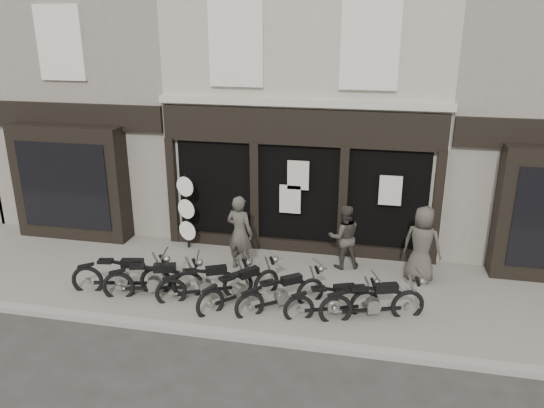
% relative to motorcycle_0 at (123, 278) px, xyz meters
% --- Properties ---
extents(ground_plane, '(90.00, 90.00, 0.00)m').
position_rel_motorcycle_0_xyz_m(ground_plane, '(3.51, 0.11, -0.44)').
color(ground_plane, '#2D2B28').
rests_on(ground_plane, ground).
extents(pavement, '(30.00, 4.20, 0.12)m').
position_rel_motorcycle_0_xyz_m(pavement, '(3.51, 1.01, -0.38)').
color(pavement, slate).
rests_on(pavement, ground_plane).
extents(kerb, '(30.00, 0.25, 0.13)m').
position_rel_motorcycle_0_xyz_m(kerb, '(3.51, -1.14, -0.37)').
color(kerb, gray).
rests_on(kerb, ground_plane).
extents(central_building, '(7.30, 6.22, 8.34)m').
position_rel_motorcycle_0_xyz_m(central_building, '(3.51, 6.06, 3.64)').
color(central_building, '#B0A897').
rests_on(central_building, ground).
extents(neighbour_left, '(5.60, 6.73, 8.34)m').
position_rel_motorcycle_0_xyz_m(neighbour_left, '(-2.84, 6.01, 3.60)').
color(neighbour_left, gray).
rests_on(neighbour_left, ground).
extents(motorcycle_0, '(2.27, 0.76, 1.10)m').
position_rel_motorcycle_0_xyz_m(motorcycle_0, '(0.00, 0.00, 0.00)').
color(motorcycle_0, black).
rests_on(motorcycle_0, ground).
extents(motorcycle_1, '(2.21, 0.89, 1.08)m').
position_rel_motorcycle_0_xyz_m(motorcycle_1, '(0.80, -0.06, -0.01)').
color(motorcycle_1, black).
rests_on(motorcycle_1, ground).
extents(motorcycle_2, '(2.01, 1.20, 1.04)m').
position_rel_motorcycle_0_xyz_m(motorcycle_2, '(1.95, 0.09, -0.02)').
color(motorcycle_2, black).
rests_on(motorcycle_2, ground).
extents(motorcycle_3, '(1.59, 1.79, 1.03)m').
position_rel_motorcycle_0_xyz_m(motorcycle_3, '(2.74, 0.06, -0.03)').
color(motorcycle_3, black).
rests_on(motorcycle_3, ground).
extents(motorcycle_4, '(1.80, 1.47, 1.01)m').
position_rel_motorcycle_0_xyz_m(motorcycle_4, '(3.66, 0.01, -0.04)').
color(motorcycle_4, black).
rests_on(motorcycle_4, ground).
extents(motorcycle_5, '(1.96, 1.00, 0.99)m').
position_rel_motorcycle_0_xyz_m(motorcycle_5, '(4.77, -0.07, -0.04)').
color(motorcycle_5, black).
rests_on(motorcycle_5, ground).
extents(motorcycle_6, '(2.15, 1.03, 1.07)m').
position_rel_motorcycle_0_xyz_m(motorcycle_6, '(5.59, 0.01, -0.01)').
color(motorcycle_6, black).
rests_on(motorcycle_6, ground).
extents(man_left, '(0.78, 0.62, 1.89)m').
position_rel_motorcycle_0_xyz_m(man_left, '(2.29, 1.69, 0.63)').
color(man_left, '#433E37').
rests_on(man_left, pavement).
extents(man_centre, '(0.94, 0.83, 1.62)m').
position_rel_motorcycle_0_xyz_m(man_centre, '(4.77, 2.30, 0.50)').
color(man_centre, '#3A342F').
rests_on(man_centre, pavement).
extents(man_right, '(1.05, 0.86, 1.84)m').
position_rel_motorcycle_0_xyz_m(man_right, '(6.60, 1.95, 0.60)').
color(man_right, '#403C35').
rests_on(man_right, pavement).
extents(advert_sign_post, '(0.52, 0.34, 2.19)m').
position_rel_motorcycle_0_xyz_m(advert_sign_post, '(0.58, 2.61, 0.63)').
color(advert_sign_post, black).
rests_on(advert_sign_post, ground).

